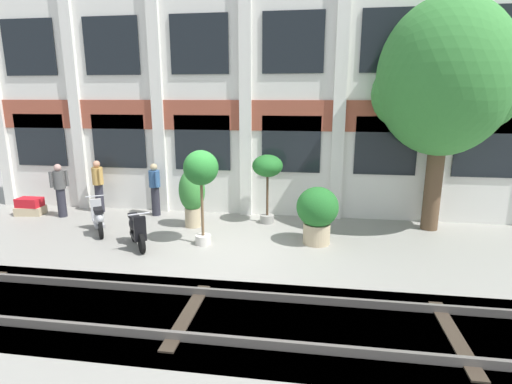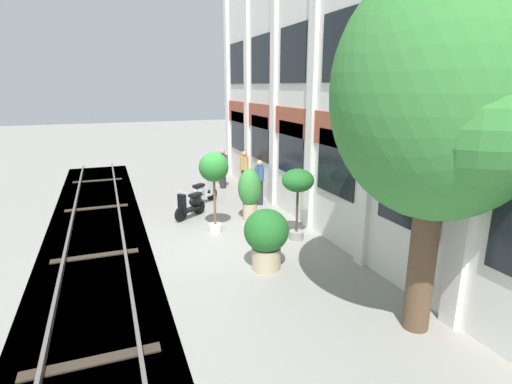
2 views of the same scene
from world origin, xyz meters
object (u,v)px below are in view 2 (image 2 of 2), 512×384
(potted_plant_ribbed_drum, at_px, (266,236))
(resident_near_plants, at_px, (244,170))
(potted_plant_low_pan, at_px, (214,171))
(resident_watching_tracks, at_px, (223,167))
(broadleaf_tree, at_px, (441,99))
(potted_plant_square_trough, at_px, (217,176))
(scooter_near_curb, at_px, (191,204))
(resident_by_doorway, at_px, (260,181))
(potted_plant_glazed_jar, at_px, (250,190))
(scooter_second_parked, at_px, (203,192))
(potted_plant_terracotta_small, at_px, (298,185))

(potted_plant_ribbed_drum, bearing_deg, resident_near_plants, 165.00)
(potted_plant_low_pan, xyz_separation_m, resident_watching_tracks, (-4.99, 1.68, -0.96))
(potted_plant_ribbed_drum, xyz_separation_m, potted_plant_low_pan, (-2.84, -0.48, 1.02))
(broadleaf_tree, height_order, potted_plant_square_trough, broadleaf_tree)
(scooter_near_curb, bearing_deg, resident_near_plants, -173.90)
(resident_near_plants, bearing_deg, resident_by_doorway, 127.17)
(broadleaf_tree, distance_m, resident_near_plants, 10.57)
(potted_plant_glazed_jar, bearing_deg, resident_watching_tracks, 175.43)
(broadleaf_tree, height_order, potted_plant_glazed_jar, broadleaf_tree)
(scooter_second_parked, bearing_deg, broadleaf_tree, -114.11)
(scooter_second_parked, bearing_deg, potted_plant_ribbed_drum, -123.80)
(scooter_near_curb, bearing_deg, broadleaf_tree, 71.53)
(broadleaf_tree, distance_m, resident_by_doorway, 8.74)
(potted_plant_square_trough, distance_m, resident_watching_tracks, 1.32)
(potted_plant_terracotta_small, bearing_deg, resident_by_doorway, 175.91)
(scooter_second_parked, height_order, resident_watching_tracks, resident_watching_tracks)
(potted_plant_low_pan, xyz_separation_m, scooter_near_curb, (-1.60, -0.38, -1.42))
(potted_plant_low_pan, height_order, potted_plant_square_trough, potted_plant_low_pan)
(potted_plant_glazed_jar, bearing_deg, scooter_near_curb, -118.28)
(potted_plant_low_pan, bearing_deg, potted_plant_glazed_jar, 116.90)
(resident_by_doorway, distance_m, resident_watching_tracks, 2.89)
(scooter_second_parked, distance_m, resident_by_doorway, 2.14)
(broadleaf_tree, bearing_deg, potted_plant_terracotta_small, -178.67)
(broadleaf_tree, bearing_deg, potted_plant_square_trough, -178.28)
(potted_plant_low_pan, distance_m, scooter_second_parked, 3.35)
(resident_by_doorway, bearing_deg, resident_near_plants, -40.69)
(potted_plant_glazed_jar, xyz_separation_m, resident_near_plants, (-3.42, 1.01, -0.09))
(potted_plant_terracotta_small, height_order, potted_plant_square_trough, potted_plant_terracotta_small)
(potted_plant_low_pan, xyz_separation_m, resident_near_plants, (-4.10, 2.34, -0.95))
(scooter_near_curb, distance_m, resident_watching_tracks, 4.00)
(broadleaf_tree, xyz_separation_m, potted_plant_square_trough, (-12.14, -0.36, -3.76))
(potted_plant_glazed_jar, relative_size, potted_plant_square_trough, 1.93)
(potted_plant_terracotta_small, height_order, scooter_near_curb, potted_plant_terracotta_small)
(potted_plant_glazed_jar, bearing_deg, resident_near_plants, 163.63)
(potted_plant_glazed_jar, xyz_separation_m, scooter_near_curb, (-0.92, -1.71, -0.56))
(potted_plant_ribbed_drum, distance_m, potted_plant_terracotta_small, 2.23)
(broadleaf_tree, relative_size, potted_plant_low_pan, 2.57)
(potted_plant_ribbed_drum, relative_size, resident_near_plants, 0.87)
(resident_watching_tracks, bearing_deg, resident_near_plants, 87.54)
(scooter_second_parked, bearing_deg, resident_watching_tracks, 20.73)
(broadleaf_tree, distance_m, potted_plant_square_trough, 12.72)
(potted_plant_low_pan, xyz_separation_m, potted_plant_square_trough, (-6.14, 1.74, -1.60))
(potted_plant_terracotta_small, height_order, scooter_second_parked, potted_plant_terracotta_small)
(potted_plant_terracotta_small, bearing_deg, potted_plant_low_pan, -124.96)
(scooter_near_curb, xyz_separation_m, resident_near_plants, (-2.50, 2.72, 0.47))
(potted_plant_low_pan, bearing_deg, resident_watching_tracks, 161.43)
(potted_plant_square_trough, bearing_deg, resident_by_doorway, 7.33)
(scooter_near_curb, relative_size, resident_near_plants, 0.69)
(potted_plant_low_pan, bearing_deg, resident_by_doorway, 133.86)
(potted_plant_ribbed_drum, bearing_deg, potted_plant_square_trough, 172.03)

